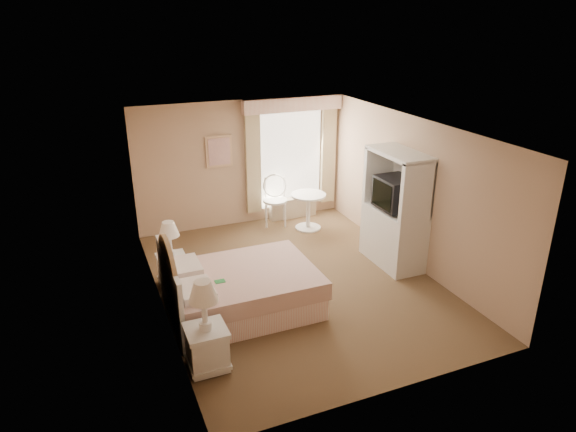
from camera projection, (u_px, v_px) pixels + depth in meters
name	position (u px, v px, depth m)	size (l,w,h in m)	color
room	(297.00, 210.00, 7.79)	(4.21, 5.51, 2.51)	brown
window	(292.00, 155.00, 10.40)	(2.05, 0.22, 2.51)	white
framed_art	(219.00, 151.00, 9.84)	(0.52, 0.04, 0.62)	#D5AB83
bed	(236.00, 290.00, 7.35)	(2.09, 1.59, 1.41)	#E3A094
nightstand_near	(206.00, 337.00, 6.11)	(0.49, 0.49, 1.18)	white
nightstand_far	(172.00, 262.00, 8.01)	(0.44, 0.44, 1.07)	white
round_table	(308.00, 206.00, 10.12)	(0.69, 0.69, 0.73)	white
cafe_chair	(275.00, 196.00, 10.35)	(0.61, 0.61, 1.01)	white
armoire	(395.00, 218.00, 8.61)	(0.59, 1.19, 1.97)	white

